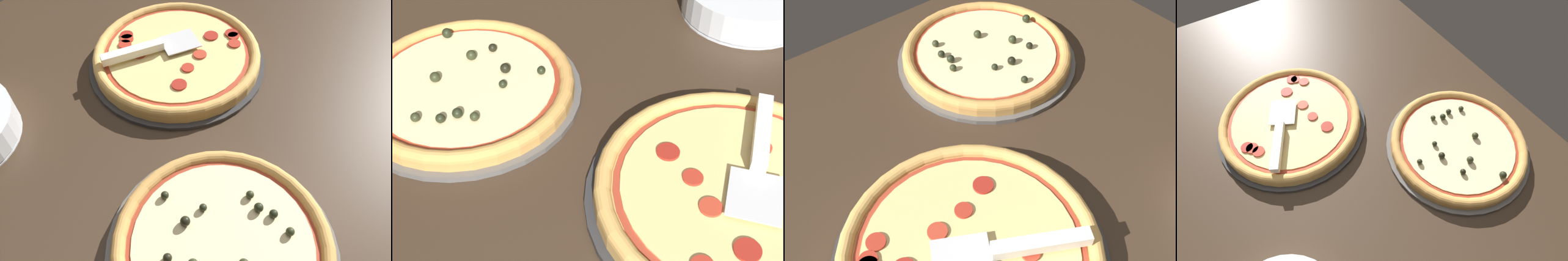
% 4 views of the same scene
% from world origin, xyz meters
% --- Properties ---
extents(ground_plane, '(1.42, 1.20, 0.04)m').
position_xyz_m(ground_plane, '(0.00, 0.00, -0.02)').
color(ground_plane, '#38281C').
extents(pizza_pan_front, '(0.42, 0.42, 0.01)m').
position_xyz_m(pizza_pan_front, '(-0.06, -0.03, 0.01)').
color(pizza_pan_front, '#2D2D30').
rests_on(pizza_pan_front, ground_plane).
extents(pizza_front, '(0.40, 0.40, 0.03)m').
position_xyz_m(pizza_front, '(-0.06, -0.03, 0.03)').
color(pizza_front, tan).
rests_on(pizza_front, pizza_pan_front).
extents(pizza_pan_back, '(0.39, 0.39, 0.01)m').
position_xyz_m(pizza_pan_back, '(0.26, 0.32, 0.01)').
color(pizza_pan_back, '#565451').
rests_on(pizza_pan_back, ground_plane).
extents(pizza_back, '(0.37, 0.37, 0.04)m').
position_xyz_m(pizza_back, '(0.26, 0.32, 0.02)').
color(pizza_back, '#C68E47').
rests_on(pizza_back, pizza_pan_back).
extents(serving_spatula, '(0.23, 0.15, 0.02)m').
position_xyz_m(serving_spatula, '(0.00, -0.09, 0.05)').
color(serving_spatula, silver).
rests_on(serving_spatula, pizza_front).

